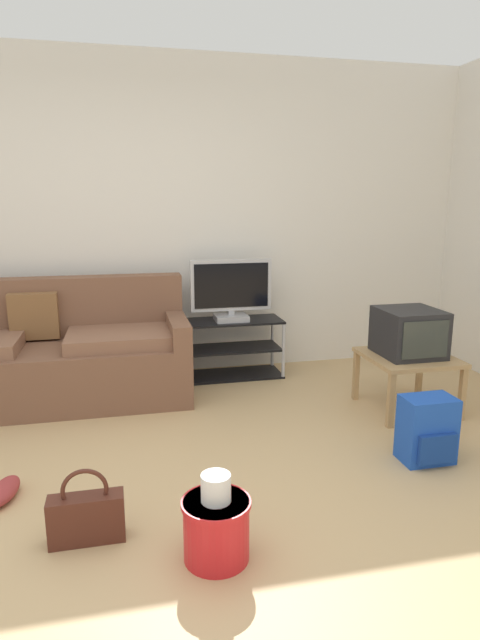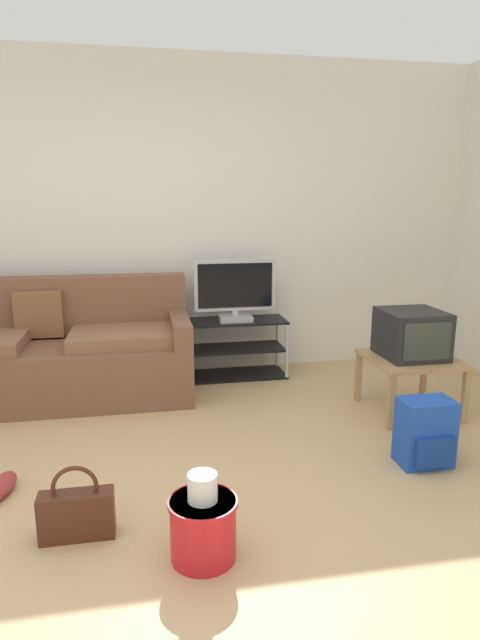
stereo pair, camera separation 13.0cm
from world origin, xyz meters
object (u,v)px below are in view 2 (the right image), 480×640
Objects in this scene: crt_tv at (412,334)px; cleaning_bucket at (203,524)px; couch at (51,355)px; tv_stand at (235,348)px; side_table at (410,364)px; flat_tv at (235,291)px; handbag at (77,513)px; backpack at (425,433)px.

crt_tv is 2.18m from cleaning_bucket.
couch is 2.40× the size of tv_stand.
crt_tv is at bearing 90.00° from side_table.
crt_tv is (0.00, 0.02, 0.22)m from side_table.
flat_tv reaches higher than crt_tv.
side_table is at bearing 38.91° from cleaning_bucket.
cleaning_bucket is (0.55, -0.24, 0.04)m from handbag.
flat_tv is 2.01m from backpack.
side_table is 1.54× the size of backpack.
crt_tv reaches higher than cleaning_bucket.
crt_tv is 0.90m from backpack.
cleaning_bucket is at bearing -24.04° from handbag.
crt_tv is (1.10, -0.99, -0.18)m from flat_tv.
cleaning_bucket is (-1.36, -0.59, -0.03)m from backpack.
tv_stand is 2.03× the size of crt_tv.
tv_stand is at bearing 136.93° from side_table.
backpack is 1.49m from cleaning_bucket.
tv_stand is at bearing 90.00° from flat_tv.
flat_tv reaches higher than side_table.
couch is 5.98× the size of handbag.
flat_tv reaches higher than backpack.
backpack is at bearing -65.25° from flat_tv.
couch is at bearing 101.45° from handbag.
crt_tv is 1.11× the size of backpack.
side_table is 0.82m from backpack.
side_table is (2.59, -0.79, 0.02)m from couch.
side_table is at bearing 49.04° from backpack.
couch is 3.06× the size of flat_tv.
tv_stand is 1.28× the size of flat_tv.
flat_tv is 1.76× the size of backpack.
couch is 1.93m from handbag.
side_table reaches higher than backpack.
tv_stand is 2.24× the size of backpack.
tv_stand reaches higher than side_table.
couch is at bearing 113.62° from cleaning_bucket.
couch is 1.56m from flat_tv.
handbag is 0.90× the size of cleaning_bucket.
handbag is at bearing -153.64° from side_table.
tv_stand is 1.95m from backpack.
crt_tv is at bearing 49.45° from backpack.
tv_stand reaches higher than handbag.
couch is 2.76m from backpack.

